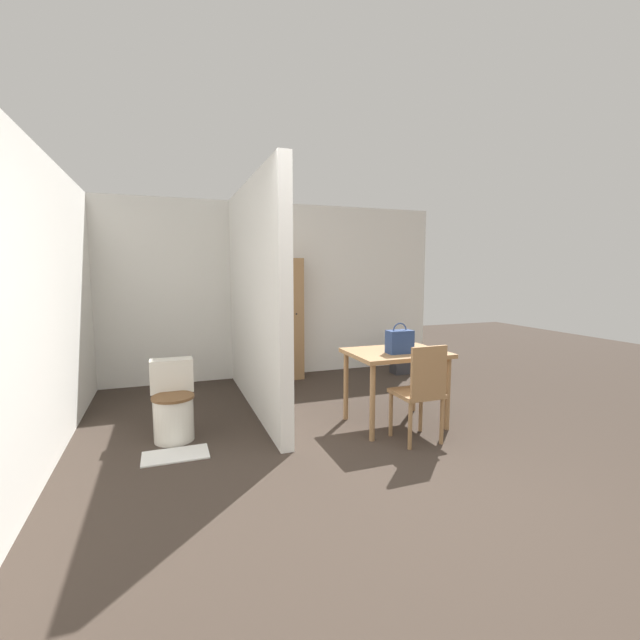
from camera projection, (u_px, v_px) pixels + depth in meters
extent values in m
plane|color=#382D26|center=(403.00, 521.00, 2.66)|extent=(16.00, 16.00, 0.00)
cube|color=white|center=(262.00, 291.00, 6.21)|extent=(5.42, 0.12, 2.50)
cube|color=white|center=(47.00, 306.00, 3.56)|extent=(0.12, 4.90, 2.50)
cube|color=white|center=(254.00, 297.00, 4.76)|extent=(0.12, 2.70, 2.50)
cube|color=#997047|center=(396.00, 353.00, 4.24)|extent=(0.93, 0.72, 0.04)
cylinder|color=#997047|center=(372.00, 403.00, 3.87)|extent=(0.05, 0.05, 0.71)
cylinder|color=#997047|center=(448.00, 394.00, 4.14)|extent=(0.05, 0.05, 0.71)
cylinder|color=#997047|center=(346.00, 386.00, 4.43)|extent=(0.05, 0.05, 0.71)
cylinder|color=#997047|center=(414.00, 379.00, 4.70)|extent=(0.05, 0.05, 0.71)
cube|color=#997047|center=(416.00, 393.00, 3.88)|extent=(0.39, 0.39, 0.04)
cube|color=#997047|center=(429.00, 372.00, 3.68)|extent=(0.35, 0.03, 0.45)
cylinder|color=#997047|center=(391.00, 414.00, 4.00)|extent=(0.04, 0.04, 0.42)
cylinder|color=#997047|center=(421.00, 410.00, 4.11)|extent=(0.04, 0.04, 0.42)
cylinder|color=#997047|center=(410.00, 426.00, 3.69)|extent=(0.04, 0.04, 0.42)
cylinder|color=#997047|center=(442.00, 421.00, 3.81)|extent=(0.04, 0.04, 0.42)
cylinder|color=silver|center=(174.00, 419.00, 3.90)|extent=(0.35, 0.35, 0.39)
cylinder|color=brown|center=(173.00, 397.00, 3.87)|extent=(0.38, 0.38, 0.02)
cube|color=silver|center=(172.00, 375.00, 4.09)|extent=(0.39, 0.18, 0.31)
cube|color=navy|center=(400.00, 342.00, 4.12)|extent=(0.25, 0.14, 0.22)
torus|color=navy|center=(400.00, 330.00, 4.10)|extent=(0.15, 0.01, 0.15)
cube|color=#997047|center=(283.00, 319.00, 6.08)|extent=(0.52, 0.38, 1.71)
sphere|color=black|center=(297.00, 314.00, 5.94)|extent=(0.02, 0.02, 0.02)
cube|color=silver|center=(176.00, 455.00, 3.59)|extent=(0.54, 0.30, 0.01)
cube|color=#2D2D33|center=(401.00, 355.00, 6.42)|extent=(0.28, 0.21, 0.55)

